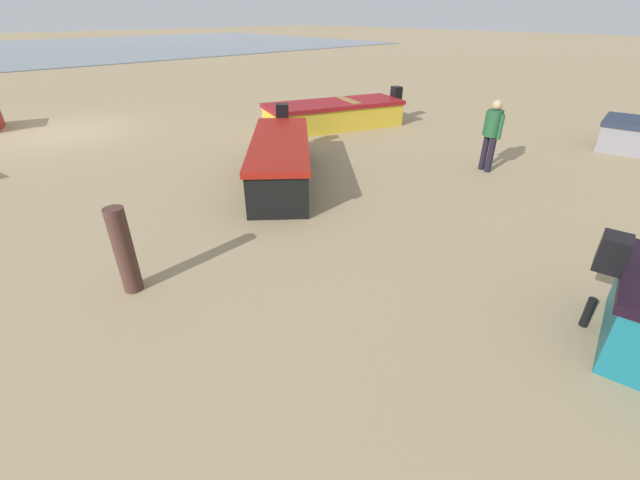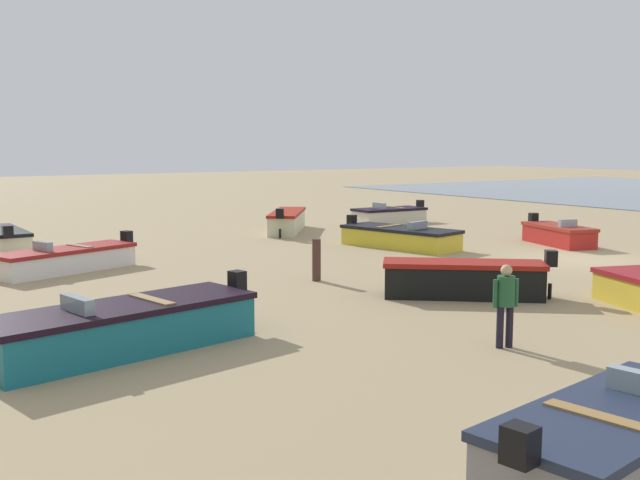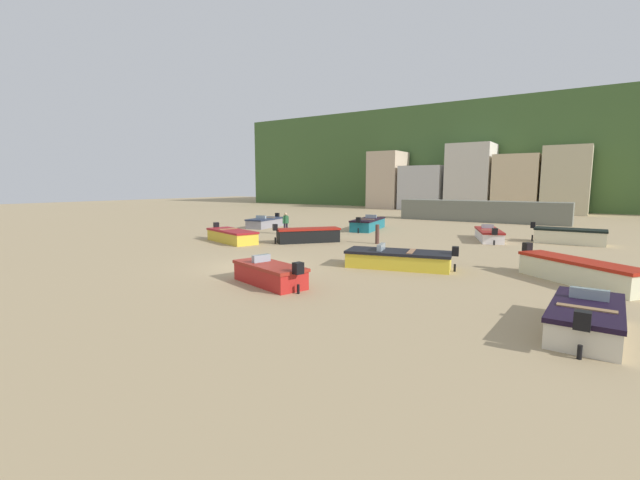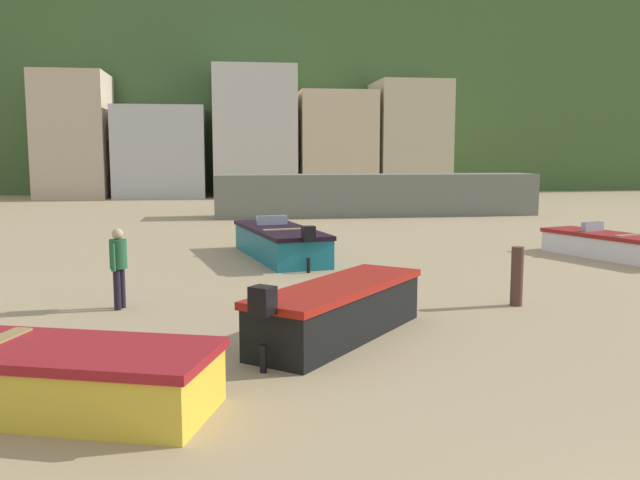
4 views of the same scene
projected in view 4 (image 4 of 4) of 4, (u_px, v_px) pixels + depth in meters
name	position (u px, v px, depth m)	size (l,w,h in m)	color
headland_hill	(266.00, 105.00, 67.84)	(90.00, 32.00, 15.83)	#3F5F2F
harbor_pier	(377.00, 195.00, 33.81)	(16.03, 2.40, 2.07)	slate
townhouse_far_left	(74.00, 136.00, 47.40)	(4.74, 5.64, 8.64)	#C7AE90
townhouse_left	(162.00, 152.00, 49.00)	(6.23, 6.92, 6.37)	beige
townhouse_centre_left	(254.00, 132.00, 49.19)	(5.85, 5.76, 9.22)	beige
townhouse_centre	(334.00, 144.00, 50.29)	(5.46, 6.08, 7.54)	beige
townhouse_right	(409.00, 139.00, 50.79)	(5.19, 5.59, 8.37)	beige
boat_teal_0	(280.00, 242.00, 20.14)	(2.62, 5.54, 1.22)	#17697B
boat_yellow_2	(34.00, 376.00, 8.20)	(4.74, 2.86, 1.12)	gold
boat_white_5	(613.00, 246.00, 20.06)	(2.76, 4.70, 1.05)	white
boat_black_8	(339.00, 310.00, 11.37)	(3.52, 3.91, 1.24)	black
mooring_post_near_water	(517.00, 276.00, 13.78)	(0.25, 0.25, 1.21)	#4D302A
beach_walker_foreground	(118.00, 262.00, 13.44)	(0.43, 0.53, 1.62)	black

